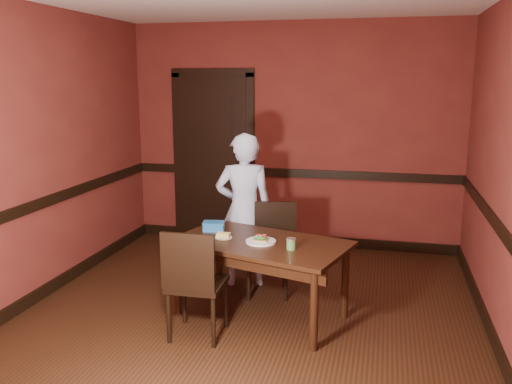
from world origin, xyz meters
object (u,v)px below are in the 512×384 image
at_px(cheese_saucer, 224,236).
at_px(chair_near, 197,282).
at_px(sauce_jar, 291,244).
at_px(chair_far, 267,250).
at_px(dining_table, 261,279).
at_px(sandwich_plate, 261,240).
at_px(person, 244,210).
at_px(food_tub, 214,226).

bearing_deg(cheese_saucer, chair_near, -99.40).
bearing_deg(sauce_jar, chair_far, 117.32).
xyz_separation_m(sauce_jar, cheese_saucer, (-0.62, 0.17, -0.03)).
bearing_deg(dining_table, chair_far, 112.32).
xyz_separation_m(sandwich_plate, sauce_jar, (0.28, -0.13, 0.03)).
bearing_deg(person, chair_far, 126.48).
height_order(sandwich_plate, sauce_jar, sauce_jar).
bearing_deg(food_tub, person, 62.51).
xyz_separation_m(sauce_jar, food_tub, (-0.78, 0.38, -0.01)).
bearing_deg(chair_near, sauce_jar, -158.44).
distance_m(chair_far, cheese_saucer, 0.63).
distance_m(dining_table, sandwich_plate, 0.36).
bearing_deg(food_tub, dining_table, -34.39).
xyz_separation_m(chair_near, sandwich_plate, (0.42, 0.42, 0.25)).
xyz_separation_m(person, sauce_jar, (0.63, -0.87, -0.04)).
bearing_deg(sauce_jar, food_tub, 154.09).
distance_m(sauce_jar, food_tub, 0.86).
bearing_deg(dining_table, sauce_jar, -12.83).
distance_m(sandwich_plate, cheese_saucer, 0.34).
xyz_separation_m(chair_near, sauce_jar, (0.70, 0.30, 0.28)).
bearing_deg(cheese_saucer, dining_table, -1.82).
distance_m(chair_near, person, 1.21).
relative_size(person, sandwich_plate, 5.96).
height_order(chair_far, food_tub, chair_far).
bearing_deg(person, dining_table, 97.68).
height_order(chair_far, person, person).
height_order(dining_table, chair_near, chair_near).
bearing_deg(sandwich_plate, person, 114.74).
xyz_separation_m(sandwich_plate, cheese_saucer, (-0.34, 0.05, 0.00)).
bearing_deg(sandwich_plate, dining_table, 104.88).
bearing_deg(food_tub, chair_far, 23.66).
height_order(chair_near, sauce_jar, chair_near).
relative_size(sauce_jar, food_tub, 0.43).
xyz_separation_m(sandwich_plate, food_tub, (-0.50, 0.25, 0.02)).
xyz_separation_m(chair_near, person, (0.08, 1.17, 0.31)).
bearing_deg(food_tub, chair_near, -93.90).
distance_m(dining_table, person, 0.89).
relative_size(person, cheese_saucer, 10.37).
relative_size(chair_near, food_tub, 4.17).
bearing_deg(person, chair_near, 68.80).
height_order(chair_far, cheese_saucer, chair_far).
bearing_deg(person, food_tub, 55.38).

